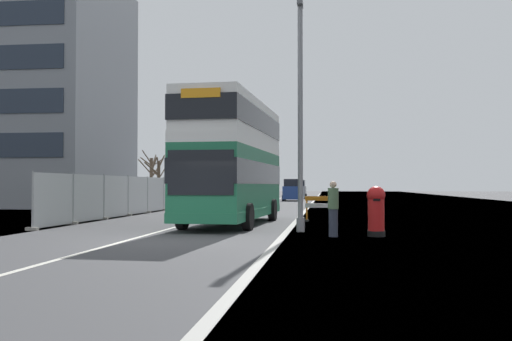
% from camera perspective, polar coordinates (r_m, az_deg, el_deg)
% --- Properties ---
extents(ground, '(140.00, 280.00, 0.10)m').
position_cam_1_polar(ground, '(17.41, -5.70, -7.02)').
color(ground, '#424244').
extents(double_decker_bus, '(3.17, 10.35, 5.10)m').
position_cam_1_polar(double_decker_bus, '(24.54, -2.23, 1.05)').
color(double_decker_bus, '#1E6B47').
rests_on(double_decker_bus, ground).
extents(lamppost_foreground, '(0.29, 0.70, 8.24)m').
position_cam_1_polar(lamppost_foreground, '(20.86, 4.34, 4.73)').
color(lamppost_foreground, gray).
rests_on(lamppost_foreground, ground).
extents(red_pillar_postbox, '(0.59, 0.59, 1.62)m').
position_cam_1_polar(red_pillar_postbox, '(19.21, 11.63, -3.68)').
color(red_pillar_postbox, black).
rests_on(red_pillar_postbox, ground).
extents(roadworks_barrier, '(1.48, 0.49, 1.15)m').
position_cam_1_polar(roadworks_barrier, '(26.62, 6.39, -3.45)').
color(roadworks_barrier, orange).
rests_on(roadworks_barrier, ground).
extents(construction_site_fence, '(0.44, 20.60, 2.17)m').
position_cam_1_polar(construction_site_fence, '(32.08, -12.39, -2.48)').
color(construction_site_fence, '#A8AAAD').
rests_on(construction_site_fence, ground).
extents(car_oncoming_near, '(2.07, 4.06, 2.00)m').
position_cam_1_polar(car_oncoming_near, '(43.77, -3.49, -2.35)').
color(car_oncoming_near, gray).
rests_on(car_oncoming_near, ground).
extents(car_receding_mid, '(2.07, 4.32, 2.33)m').
position_cam_1_polar(car_receding_mid, '(52.48, -1.86, -2.04)').
color(car_receding_mid, black).
rests_on(car_receding_mid, ground).
extents(car_receding_far, '(1.92, 4.16, 2.28)m').
position_cam_1_polar(car_receding_far, '(61.78, 3.53, -1.97)').
color(car_receding_far, navy).
rests_on(car_receding_far, ground).
extents(car_far_side, '(2.08, 4.55, 2.25)m').
position_cam_1_polar(car_far_side, '(71.09, 4.09, -1.90)').
color(car_far_side, gray).
rests_on(car_far_side, ground).
extents(bare_tree_far_verge_near, '(2.19, 2.38, 4.54)m').
position_cam_1_polar(bare_tree_far_verge_near, '(55.94, -9.51, -0.69)').
color(bare_tree_far_verge_near, '#4C3D2D').
rests_on(bare_tree_far_verge_near, ground).
extents(bare_tree_far_verge_mid, '(2.56, 3.20, 5.13)m').
position_cam_1_polar(bare_tree_far_verge_mid, '(60.11, -10.17, -0.49)').
color(bare_tree_far_verge_mid, '#4C3D2D').
rests_on(bare_tree_far_verge_mid, ground).
extents(bare_tree_far_verge_far, '(1.89, 2.69, 4.68)m').
position_cam_1_polar(bare_tree_far_verge_far, '(67.29, -6.92, -0.86)').
color(bare_tree_far_verge_far, '#4C3D2D').
rests_on(bare_tree_far_verge_far, ground).
extents(pedestrian_at_kerb, '(0.34, 0.34, 1.78)m').
position_cam_1_polar(pedestrian_at_kerb, '(18.84, 7.54, -3.71)').
color(pedestrian_at_kerb, '#2D3342').
rests_on(pedestrian_at_kerb, ground).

